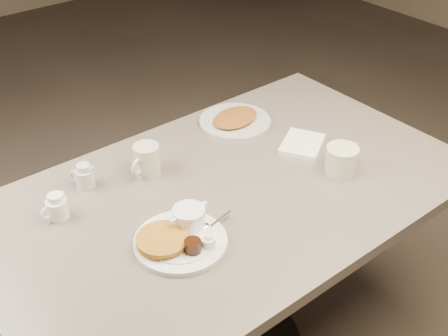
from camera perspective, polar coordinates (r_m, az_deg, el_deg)
diner_table at (r=1.87m, az=0.39°, el=-6.32°), size 1.50×0.90×0.75m
main_plate at (r=1.57m, az=-4.38°, el=-6.66°), size 0.32×0.27×0.07m
coffee_mug_near at (r=1.85m, az=11.64°, el=0.87°), size 0.15×0.11×0.09m
napkin at (r=1.98m, az=7.76°, el=2.35°), size 0.20×0.19×0.02m
coffee_mug_far at (r=1.82m, az=-7.69°, el=0.79°), size 0.13×0.11×0.10m
creamer_left at (r=1.70m, az=-16.22°, el=-3.76°), size 0.09×0.07×0.08m
creamer_right at (r=1.81m, az=-13.65°, el=-0.83°), size 0.08×0.08×0.08m
hash_plate at (r=2.09m, az=1.10°, el=4.75°), size 0.31×0.31×0.04m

